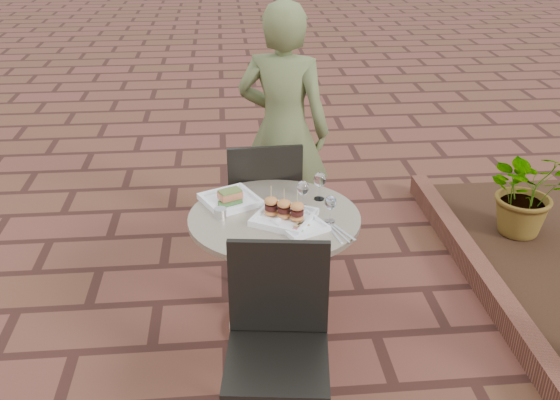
{
  "coord_description": "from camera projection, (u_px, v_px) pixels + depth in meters",
  "views": [
    {
      "loc": [
        0.04,
        -2.75,
        2.25
      ],
      "look_at": [
        0.3,
        0.11,
        0.82
      ],
      "focal_mm": 40.0,
      "sensor_mm": 36.0,
      "label": 1
    }
  ],
  "objects": [
    {
      "name": "planter_curb",
      "position": [
        488.0,
        287.0,
        3.81
      ],
      "size": [
        0.12,
        3.0,
        0.15
      ],
      "primitive_type": "cube",
      "color": "brown",
      "rests_on": "ground"
    },
    {
      "name": "ground",
      "position": [
        228.0,
        344.0,
        3.45
      ],
      "size": [
        60.0,
        60.0,
        0.0
      ],
      "primitive_type": "plane",
      "color": "#582A22",
      "rests_on": "ground"
    },
    {
      "name": "chair_near",
      "position": [
        278.0,
        330.0,
        2.69
      ],
      "size": [
        0.49,
        0.49,
        0.93
      ],
      "rotation": [
        0.0,
        0.0,
        -0.13
      ],
      "color": "black",
      "rests_on": "ground"
    },
    {
      "name": "plate_salmon",
      "position": [
        230.0,
        199.0,
        3.37
      ],
      "size": [
        0.36,
        0.36,
        0.08
      ],
      "rotation": [
        0.0,
        0.0,
        0.45
      ],
      "color": "white",
      "rests_on": "cafe_table"
    },
    {
      "name": "wine_glass_mid",
      "position": [
        303.0,
        189.0,
        3.29
      ],
      "size": [
        0.07,
        0.07,
        0.15
      ],
      "color": "white",
      "rests_on": "cafe_table"
    },
    {
      "name": "diner",
      "position": [
        283.0,
        131.0,
        4.08
      ],
      "size": [
        0.71,
        0.59,
        1.68
      ],
      "primitive_type": "imported",
      "rotation": [
        0.0,
        0.0,
        2.79
      ],
      "color": "#565E33",
      "rests_on": "ground"
    },
    {
      "name": "plate_tuna",
      "position": [
        301.0,
        225.0,
        3.13
      ],
      "size": [
        0.29,
        0.29,
        0.03
      ],
      "rotation": [
        0.0,
        0.0,
        0.44
      ],
      "color": "white",
      "rests_on": "cafe_table"
    },
    {
      "name": "wine_glass_right",
      "position": [
        331.0,
        203.0,
        3.15
      ],
      "size": [
        0.06,
        0.06,
        0.14
      ],
      "color": "white",
      "rests_on": "cafe_table"
    },
    {
      "name": "cutlery_set",
      "position": [
        339.0,
        233.0,
        3.08
      ],
      "size": [
        0.17,
        0.24,
        0.0
      ],
      "primitive_type": null,
      "rotation": [
        0.0,
        0.0,
        0.37
      ],
      "color": "silver",
      "rests_on": "cafe_table"
    },
    {
      "name": "wine_glass_far",
      "position": [
        320.0,
        180.0,
        3.37
      ],
      "size": [
        0.07,
        0.07,
        0.16
      ],
      "color": "white",
      "rests_on": "cafe_table"
    },
    {
      "name": "cafe_table",
      "position": [
        274.0,
        256.0,
        3.36
      ],
      "size": [
        0.9,
        0.9,
        0.73
      ],
      "color": "gray",
      "rests_on": "ground"
    },
    {
      "name": "chair_far",
      "position": [
        264.0,
        198.0,
        3.84
      ],
      "size": [
        0.46,
        0.46,
        0.93
      ],
      "rotation": [
        0.0,
        0.0,
        3.19
      ],
      "color": "black",
      "rests_on": "ground"
    },
    {
      "name": "steel_ramekin",
      "position": [
        220.0,
        213.0,
        3.22
      ],
      "size": [
        0.08,
        0.08,
        0.05
      ],
      "primitive_type": "cylinder",
      "rotation": [
        0.0,
        0.0,
        0.4
      ],
      "color": "silver",
      "rests_on": "cafe_table"
    },
    {
      "name": "potted_plant_a",
      "position": [
        528.0,
        190.0,
        4.32
      ],
      "size": [
        0.6,
        0.53,
        0.65
      ],
      "primitive_type": "imported",
      "rotation": [
        0.0,
        0.0,
        -0.03
      ],
      "color": "#33662D",
      "rests_on": "mulch_bed"
    },
    {
      "name": "plate_sliders",
      "position": [
        284.0,
        213.0,
        3.19
      ],
      "size": [
        0.38,
        0.38,
        0.18
      ],
      "rotation": [
        0.0,
        0.0,
        -0.52
      ],
      "color": "white",
      "rests_on": "cafe_table"
    }
  ]
}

